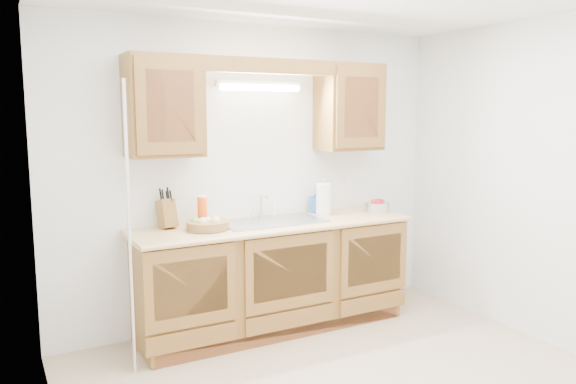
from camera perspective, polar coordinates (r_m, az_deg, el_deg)
room at (r=3.48m, az=7.31°, el=-0.73°), size 3.52×3.50×2.50m
base_cabinets at (r=4.67m, az=-1.59°, el=-8.61°), size 2.20×0.60×0.86m
countertop at (r=4.55m, az=-1.52°, el=-3.34°), size 2.30×0.63×0.04m
upper_cabinet_left at (r=4.30m, az=-12.54°, el=8.49°), size 0.55×0.33×0.75m
upper_cabinet_right at (r=5.01m, az=6.23°, el=8.54°), size 0.55×0.33×0.75m
valance at (r=4.48m, az=-1.62°, el=12.68°), size 2.20×0.05×0.12m
fluorescent_fixture at (r=4.67m, az=-2.89°, el=10.73°), size 0.76×0.08×0.08m
sink at (r=4.58m, az=-1.64°, el=-3.93°), size 0.84×0.46×0.36m
wire_shelf_pole at (r=3.90m, az=-15.78°, el=-3.78°), size 0.03×0.03×2.00m
outlet_plate at (r=5.25m, az=6.22°, el=1.13°), size 0.08×0.01×0.12m
fruit_basket at (r=4.30m, az=-8.19°, el=-3.22°), size 0.41×0.41×0.10m
knife_block at (r=4.40m, az=-12.22°, el=-2.11°), size 0.14×0.20×0.32m
orange_canister at (r=4.46m, az=-8.69°, el=-1.86°), size 0.10×0.10×0.23m
soap_bottle at (r=4.97m, az=2.91°, el=-0.90°), size 0.12×0.12×0.21m
sponge at (r=5.02m, az=2.66°, el=-1.92°), size 0.13×0.10×0.02m
paper_towel at (r=4.87m, az=3.63°, el=-0.75°), size 0.16×0.16×0.32m
apple_bowl at (r=5.07m, az=9.01°, el=-1.44°), size 0.23×0.23×0.12m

